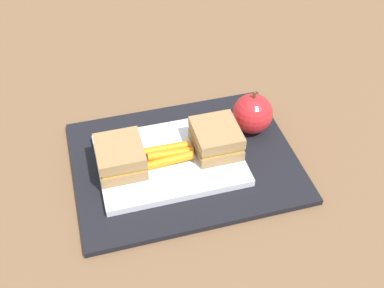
# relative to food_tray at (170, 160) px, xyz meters

# --- Properties ---
(ground_plane) EXTENTS (2.40, 2.40, 0.00)m
(ground_plane) POSITION_rel_food_tray_xyz_m (0.03, 0.00, -0.02)
(ground_plane) COLOR brown
(lunchbag_mat) EXTENTS (0.36, 0.28, 0.01)m
(lunchbag_mat) POSITION_rel_food_tray_xyz_m (0.03, 0.00, -0.01)
(lunchbag_mat) COLOR black
(lunchbag_mat) RESTS_ON ground_plane
(food_tray) EXTENTS (0.23, 0.17, 0.01)m
(food_tray) POSITION_rel_food_tray_xyz_m (0.00, 0.00, 0.00)
(food_tray) COLOR white
(food_tray) RESTS_ON lunchbag_mat
(sandwich_half_left) EXTENTS (0.07, 0.08, 0.04)m
(sandwich_half_left) POSITION_rel_food_tray_xyz_m (-0.08, 0.00, 0.03)
(sandwich_half_left) COLOR #9E7A4C
(sandwich_half_left) RESTS_ON food_tray
(sandwich_half_right) EXTENTS (0.07, 0.08, 0.04)m
(sandwich_half_right) POSITION_rel_food_tray_xyz_m (0.08, 0.00, 0.03)
(sandwich_half_right) COLOR #9E7A4C
(sandwich_half_right) RESTS_ON food_tray
(carrot_sticks_bundle) EXTENTS (0.08, 0.04, 0.02)m
(carrot_sticks_bundle) POSITION_rel_food_tray_xyz_m (-0.00, -0.00, 0.01)
(carrot_sticks_bundle) COLOR orange
(carrot_sticks_bundle) RESTS_ON food_tray
(apple) EXTENTS (0.07, 0.07, 0.08)m
(apple) POSITION_rel_food_tray_xyz_m (0.16, 0.04, 0.03)
(apple) COLOR red
(apple) RESTS_ON lunchbag_mat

